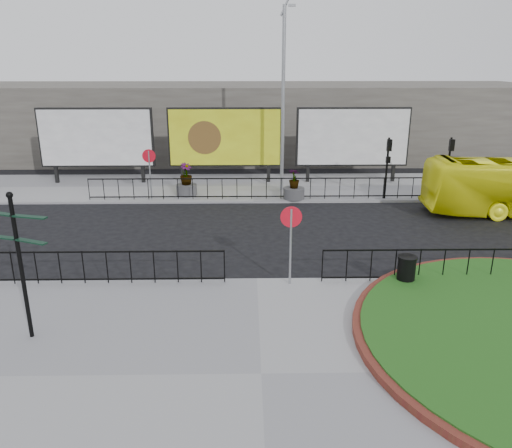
{
  "coord_description": "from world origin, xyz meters",
  "views": [
    {
      "loc": [
        -0.28,
        -14.35,
        6.69
      ],
      "look_at": [
        0.0,
        1.82,
        1.32
      ],
      "focal_mm": 35.0,
      "sensor_mm": 36.0,
      "label": 1
    }
  ],
  "objects_px": {
    "litter_bin": "(406,271)",
    "billboard_mid": "(225,138)",
    "fingerpost_sign": "(19,252)",
    "planter_b": "(294,189)",
    "planter_a": "(186,183)",
    "lamp_post": "(283,98)"
  },
  "relations": [
    {
      "from": "litter_bin",
      "to": "billboard_mid",
      "type": "bearing_deg",
      "value": 113.85
    },
    {
      "from": "fingerpost_sign",
      "to": "planter_b",
      "type": "xyz_separation_m",
      "value": [
        7.68,
        12.74,
        -1.74
      ]
    },
    {
      "from": "fingerpost_sign",
      "to": "planter_b",
      "type": "relative_size",
      "value": 2.5
    },
    {
      "from": "billboard_mid",
      "to": "planter_a",
      "type": "relative_size",
      "value": 3.79
    },
    {
      "from": "planter_b",
      "to": "fingerpost_sign",
      "type": "bearing_deg",
      "value": -121.07
    },
    {
      "from": "litter_bin",
      "to": "planter_b",
      "type": "distance_m",
      "value": 10.31
    },
    {
      "from": "billboard_mid",
      "to": "litter_bin",
      "type": "height_order",
      "value": "billboard_mid"
    },
    {
      "from": "fingerpost_sign",
      "to": "planter_b",
      "type": "distance_m",
      "value": 14.97
    },
    {
      "from": "planter_b",
      "to": "litter_bin",
      "type": "bearing_deg",
      "value": -75.96
    },
    {
      "from": "lamp_post",
      "to": "planter_b",
      "type": "distance_m",
      "value": 4.52
    },
    {
      "from": "lamp_post",
      "to": "litter_bin",
      "type": "height_order",
      "value": "lamp_post"
    },
    {
      "from": "planter_a",
      "to": "planter_b",
      "type": "distance_m",
      "value": 5.43
    },
    {
      "from": "litter_bin",
      "to": "lamp_post",
      "type": "bearing_deg",
      "value": 104.47
    },
    {
      "from": "lamp_post",
      "to": "litter_bin",
      "type": "distance_m",
      "value": 12.7
    },
    {
      "from": "planter_a",
      "to": "billboard_mid",
      "type": "bearing_deg",
      "value": 55.94
    },
    {
      "from": "fingerpost_sign",
      "to": "litter_bin",
      "type": "height_order",
      "value": "fingerpost_sign"
    },
    {
      "from": "billboard_mid",
      "to": "planter_a",
      "type": "height_order",
      "value": "billboard_mid"
    },
    {
      "from": "fingerpost_sign",
      "to": "planter_a",
      "type": "distance_m",
      "value": 13.84
    },
    {
      "from": "fingerpost_sign",
      "to": "lamp_post",
      "type": "bearing_deg",
      "value": 86.72
    },
    {
      "from": "fingerpost_sign",
      "to": "litter_bin",
      "type": "bearing_deg",
      "value": 38.39
    },
    {
      "from": "fingerpost_sign",
      "to": "planter_a",
      "type": "bearing_deg",
      "value": 103.66
    },
    {
      "from": "litter_bin",
      "to": "planter_a",
      "type": "height_order",
      "value": "planter_a"
    }
  ]
}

